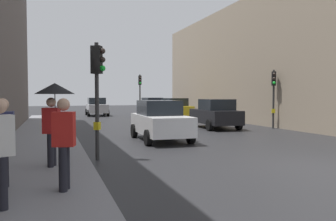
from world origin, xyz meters
name	(u,v)px	position (x,y,z in m)	size (l,w,h in m)	color
ground_plane	(324,169)	(0.00, 0.00, 0.00)	(120.00, 120.00, 0.00)	#28282B
sidewalk_kerb	(41,147)	(-7.34, 6.00, 0.08)	(2.80, 40.00, 0.16)	gray
building_facade_right	(303,65)	(11.94, 14.71, 4.42)	(12.00, 27.97, 8.84)	gray
traffic_light_mid_street	(274,88)	(5.63, 9.87, 2.42)	(0.36, 0.44, 3.51)	#2D2D2D
traffic_light_far_median	(140,88)	(0.69, 22.87, 2.68)	(0.25, 0.43, 3.89)	#2D2D2D
traffic_light_near_right	(97,79)	(-5.62, 3.27, 2.47)	(0.44, 0.36, 3.58)	#2D2D2D
car_dark_suv	(215,114)	(2.35, 11.05, 0.88)	(2.23, 4.31, 1.76)	black
car_blue_van	(151,106)	(2.69, 25.99, 0.88)	(2.28, 4.33, 1.76)	navy
car_white_compact	(160,121)	(-2.44, 6.97, 0.88)	(2.11, 4.25, 1.76)	silver
car_yellow_taxi	(174,109)	(2.68, 19.30, 0.88)	(2.28, 4.33, 1.76)	yellow
car_silver_hatchback	(97,107)	(-2.79, 26.41, 0.88)	(2.10, 4.24, 1.76)	#BCBCC1
pedestrian_with_umbrella	(54,101)	(-6.89, 1.93, 1.84)	(1.00, 1.00, 2.14)	black
pedestrian_with_grey_backpack	(0,138)	(-7.89, 0.08, 1.16)	(0.60, 0.36, 1.77)	black
pedestrian_in_red_jacket	(64,140)	(-6.73, -0.43, 1.13)	(0.46, 0.36, 1.77)	black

